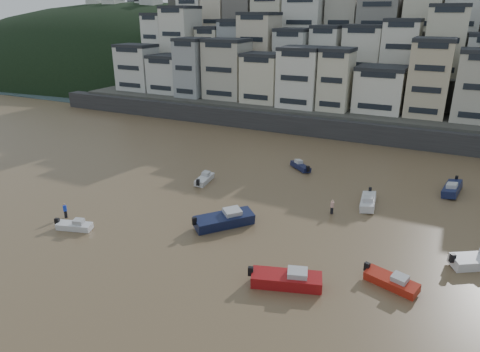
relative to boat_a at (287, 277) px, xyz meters
The scene contains 14 objects.
sea_strip 177.52m from the boat_a, 134.17° to the left, with size 340.00×340.00×0.00m, color #465864.
harbor_wall 47.47m from the boat_a, 94.47° to the left, with size 140.00×3.00×3.50m, color #38383A.
hillside 88.00m from the boat_a, 89.32° to the left, with size 141.04×66.00×50.00m.
headland 159.93m from the boat_a, 132.82° to the left, with size 216.00×135.00×53.33m.
boat_a is the anchor object (origin of this frame).
boat_b 8.84m from the boat_a, 25.38° to the left, with size 4.90×1.60×1.34m, color #B32516, non-canonical shape.
boat_c 12.25m from the boat_a, 143.80° to the left, with size 7.12×2.33×1.94m, color #131B3D, non-canonical shape.
boat_e 19.75m from the boat_a, 80.94° to the left, with size 5.41×1.77×1.48m, color silver, non-canonical shape.
boat_f 25.34m from the boat_a, 136.66° to the left, with size 4.53×1.48×1.23m, color silver, non-canonical shape.
boat_h 29.38m from the boat_a, 106.47° to the left, with size 4.34×1.42×1.18m, color #12173A, non-canonical shape.
boat_i 30.70m from the boat_a, 66.96° to the left, with size 5.80×1.90×1.58m, color #151D43, non-canonical shape.
boat_j 23.90m from the boat_a, behind, with size 4.15×1.36×1.13m, color silver, non-canonical shape.
person_blue 27.00m from the boat_a, behind, with size 0.44×0.44×1.74m, color blue, non-canonical shape.
person_pink 15.45m from the boat_a, 90.83° to the left, with size 0.44×0.44×1.74m, color #CD9A90, non-canonical shape.
Camera 1 is at (23.74, -11.48, 21.73)m, focal length 32.00 mm.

